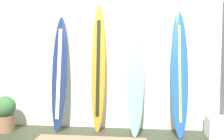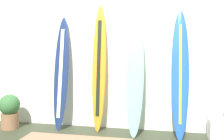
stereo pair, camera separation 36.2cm
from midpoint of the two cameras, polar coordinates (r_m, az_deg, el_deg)
The scene contains 7 objects.
wall_back at distance 4.43m, azimuth -0.01°, elevation 4.67°, with size 7.20×0.20×2.80m, color silver.
surfboard_navy at distance 4.39m, azimuth -14.38°, elevation -0.79°, with size 0.28×0.37×1.98m.
surfboard_sunset at distance 4.23m, azimuth -5.61°, elevation 0.29°, with size 0.25×0.31×2.18m.
surfboard_seafoam at distance 4.06m, azimuth 2.93°, elevation -1.06°, with size 0.29×0.48×2.01m.
surfboard_cobalt at distance 4.08m, azimuth 12.88°, elevation -0.68°, with size 0.28×0.50×2.05m.
display_block_left at distance 4.33m, azimuth 21.02°, elevation -12.23°, with size 0.35×0.35×0.32m.
potted_plant at distance 4.74m, azimuth -25.51°, elevation -8.82°, with size 0.36×0.36×0.61m.
Camera 1 is at (0.30, -3.14, 1.36)m, focal length 39.65 mm.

